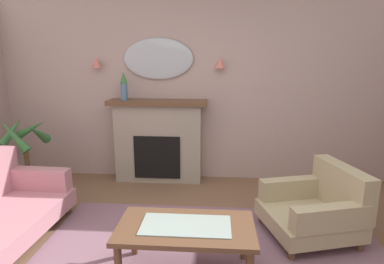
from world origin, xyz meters
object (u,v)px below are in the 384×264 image
(fireplace, at_px, (158,142))
(potted_plant_tall_palm, at_px, (27,158))
(coffee_table, at_px, (186,232))
(wall_sconce_right, at_px, (220,63))
(wall_sconce_left, at_px, (97,63))
(armchair_beside_couch, at_px, (318,207))
(mantel_vase_centre, at_px, (124,85))
(wall_mirror, at_px, (158,59))

(fireplace, distance_m, potted_plant_tall_palm, 1.73)
(coffee_table, bearing_deg, wall_sconce_right, 82.91)
(wall_sconce_left, xyz_separation_m, armchair_beside_couch, (2.67, -1.46, -1.35))
(mantel_vase_centre, xyz_separation_m, wall_mirror, (0.45, 0.17, 0.35))
(wall_sconce_left, xyz_separation_m, coffee_table, (1.43, -2.17, -1.28))
(wall_mirror, relative_size, potted_plant_tall_palm, 0.94)
(fireplace, xyz_separation_m, potted_plant_tall_palm, (-1.65, -0.52, -0.12))
(wall_sconce_left, height_order, coffee_table, wall_sconce_left)
(wall_mirror, bearing_deg, wall_sconce_left, -176.63)
(wall_sconce_left, bearing_deg, mantel_vase_centre, -16.70)
(fireplace, relative_size, coffee_table, 1.24)
(wall_sconce_left, height_order, armchair_beside_couch, wall_sconce_left)
(armchair_beside_couch, bearing_deg, fireplace, 143.01)
(coffee_table, bearing_deg, fireplace, 105.60)
(armchair_beside_couch, bearing_deg, wall_sconce_right, 123.57)
(fireplace, distance_m, wall_sconce_left, 1.38)
(fireplace, bearing_deg, wall_mirror, 90.00)
(coffee_table, bearing_deg, wall_mirror, 104.64)
(wall_mirror, xyz_separation_m, armchair_beside_couch, (1.82, -1.51, -1.40))
(mantel_vase_centre, distance_m, coffee_table, 2.49)
(coffee_table, height_order, potted_plant_tall_palm, potted_plant_tall_palm)
(fireplace, xyz_separation_m, wall_sconce_right, (0.85, 0.09, 1.09))
(armchair_beside_couch, bearing_deg, mantel_vase_centre, 149.39)
(fireplace, distance_m, mantel_vase_centre, 0.91)
(wall_sconce_right, height_order, coffee_table, wall_sconce_right)
(fireplace, height_order, wall_sconce_left, wall_sconce_left)
(wall_sconce_left, xyz_separation_m, wall_sconce_right, (1.70, 0.00, 0.00))
(wall_mirror, distance_m, armchair_beside_couch, 2.75)
(wall_sconce_right, bearing_deg, potted_plant_tall_palm, -166.15)
(fireplace, xyz_separation_m, wall_mirror, (-0.00, 0.14, 1.14))
(fireplace, bearing_deg, mantel_vase_centre, -176.40)
(potted_plant_tall_palm, bearing_deg, mantel_vase_centre, 22.51)
(fireplace, xyz_separation_m, wall_sconce_left, (-0.85, 0.09, 1.09))
(coffee_table, xyz_separation_m, armchair_beside_couch, (1.24, 0.71, -0.08))
(wall_sconce_right, relative_size, armchair_beside_couch, 0.14)
(wall_mirror, relative_size, coffee_table, 0.87)
(potted_plant_tall_palm, bearing_deg, wall_sconce_left, 37.71)
(wall_sconce_left, xyz_separation_m, potted_plant_tall_palm, (-0.80, -0.62, -1.20))
(mantel_vase_centre, bearing_deg, coffee_table, -63.32)
(wall_sconce_right, bearing_deg, wall_mirror, 176.63)
(wall_mirror, relative_size, wall_sconce_right, 6.86)
(mantel_vase_centre, distance_m, wall_sconce_left, 0.51)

